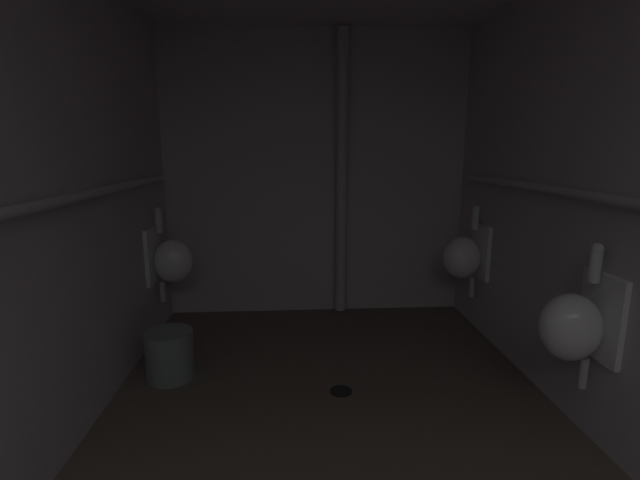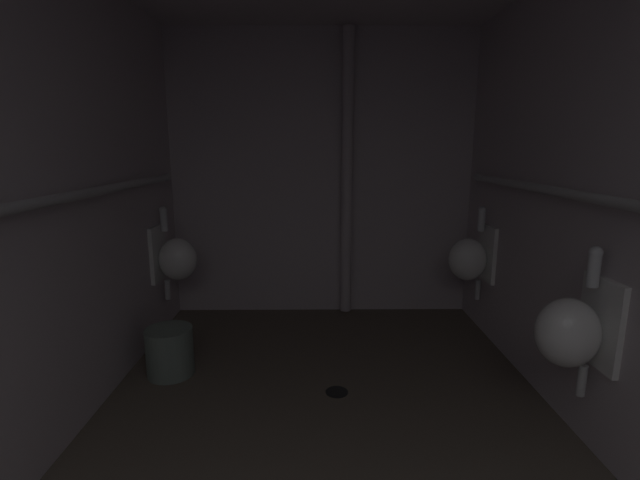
# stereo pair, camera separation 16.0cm
# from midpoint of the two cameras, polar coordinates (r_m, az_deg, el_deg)

# --- Properties ---
(floor) EXTENTS (2.76, 4.12, 0.08)m
(floor) POSITION_cam_midpoint_polar(r_m,az_deg,el_deg) (2.50, 0.34, -25.98)
(floor) COLOR brown
(floor) RESTS_ON ground
(wall_left) EXTENTS (0.06, 4.12, 2.47)m
(wall_left) POSITION_cam_midpoint_polar(r_m,az_deg,el_deg) (2.33, -34.99, 3.41)
(wall_left) COLOR #C0B3B8
(wall_left) RESTS_ON ground
(wall_right) EXTENTS (0.06, 4.12, 2.47)m
(wall_right) POSITION_cam_midpoint_polar(r_m,az_deg,el_deg) (2.48, 33.26, 4.00)
(wall_right) COLOR #C0B3B8
(wall_right) RESTS_ON ground
(wall_back) EXTENTS (2.76, 0.06, 2.47)m
(wall_back) POSITION_cam_midpoint_polar(r_m,az_deg,el_deg) (4.01, -1.68, 8.10)
(wall_back) COLOR #C0B3B8
(wall_back) RESTS_ON ground
(urinal_left_mid) EXTENTS (0.32, 0.30, 0.76)m
(urinal_left_mid) POSITION_cam_midpoint_polar(r_m,az_deg,el_deg) (3.71, -19.69, -2.40)
(urinal_left_mid) COLOR white
(urinal_right_mid) EXTENTS (0.32, 0.30, 0.76)m
(urinal_right_mid) POSITION_cam_midpoint_polar(r_m,az_deg,el_deg) (2.54, 28.09, -9.53)
(urinal_right_mid) COLOR white
(urinal_right_far) EXTENTS (0.32, 0.30, 0.76)m
(urinal_right_far) POSITION_cam_midpoint_polar(r_m,az_deg,el_deg) (3.78, 16.76, -1.99)
(urinal_right_far) COLOR white
(supply_pipe_left) EXTENTS (0.06, 3.39, 0.06)m
(supply_pipe_left) POSITION_cam_midpoint_polar(r_m,az_deg,el_deg) (2.31, -32.75, 3.95)
(supply_pipe_left) COLOR #B2B2B2
(supply_pipe_right) EXTENTS (0.06, 3.34, 0.06)m
(supply_pipe_right) POSITION_cam_midpoint_polar(r_m,az_deg,el_deg) (2.45, 31.29, 4.45)
(supply_pipe_right) COLOR #B2B2B2
(standpipe_back_wall) EXTENTS (0.10, 0.10, 2.42)m
(standpipe_back_wall) POSITION_cam_midpoint_polar(r_m,az_deg,el_deg) (3.92, 1.59, 8.01)
(standpipe_back_wall) COLOR #C0B3B8
(standpipe_back_wall) RESTS_ON ground
(floor_drain) EXTENTS (0.14, 0.14, 0.01)m
(floor_drain) POSITION_cam_midpoint_polar(r_m,az_deg,el_deg) (2.93, 1.04, -18.66)
(floor_drain) COLOR black
(floor_drain) RESTS_ON ground
(waste_bin) EXTENTS (0.31, 0.31, 0.32)m
(waste_bin) POSITION_cam_midpoint_polar(r_m,az_deg,el_deg) (3.20, -19.95, -13.57)
(waste_bin) COLOR slate
(waste_bin) RESTS_ON ground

